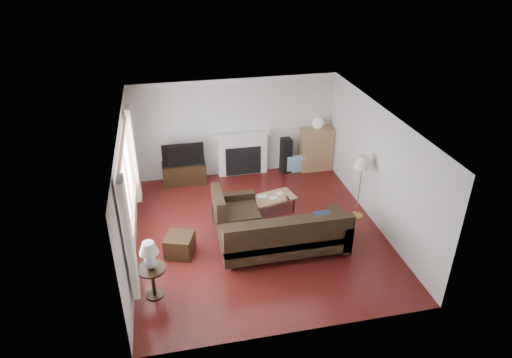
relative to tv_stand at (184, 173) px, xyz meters
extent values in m
cube|color=#511512|center=(1.35, -2.48, -0.26)|extent=(5.10, 5.60, 0.04)
cube|color=white|center=(1.35, -2.48, 2.24)|extent=(5.10, 5.60, 0.04)
cube|color=silver|center=(1.35, 0.27, 0.99)|extent=(5.00, 0.04, 2.50)
cube|color=silver|center=(1.35, -5.23, 0.99)|extent=(5.00, 0.04, 2.50)
cube|color=silver|center=(-1.15, -2.48, 0.99)|extent=(0.04, 5.50, 2.50)
cube|color=silver|center=(3.85, -2.48, 0.99)|extent=(0.04, 5.50, 2.50)
cube|color=#975938|center=(-1.10, -2.68, 1.29)|extent=(0.12, 2.74, 1.54)
cube|color=silver|center=(-1.05, -4.20, 1.14)|extent=(0.10, 0.35, 2.10)
cube|color=silver|center=(-1.05, -1.16, 1.14)|extent=(0.10, 0.35, 2.10)
cube|color=white|center=(1.50, 0.16, 0.31)|extent=(1.40, 0.26, 1.15)
cube|color=black|center=(0.00, 0.00, 0.00)|extent=(1.05, 0.47, 0.53)
imported|color=black|center=(0.00, 0.00, 0.55)|extent=(0.99, 0.13, 0.57)
cube|color=black|center=(0.20, 0.07, 0.17)|extent=(0.30, 0.34, 0.86)
cube|color=black|center=(2.61, 0.07, 0.19)|extent=(0.26, 0.31, 0.91)
cube|color=#9B7448|center=(3.40, 0.04, 0.30)|extent=(0.82, 0.39, 1.13)
sphere|color=white|center=(3.40, 0.04, 1.01)|extent=(0.28, 0.28, 0.28)
cube|color=black|center=(1.68, -3.20, 0.17)|extent=(2.65, 1.94, 0.86)
cube|color=#9E704C|center=(1.81, -1.76, -0.07)|extent=(1.07, 0.75, 0.38)
cube|color=black|center=(-0.30, -2.88, -0.05)|extent=(0.65, 0.65, 0.43)
cube|color=#BB9241|center=(3.57, -2.33, 0.47)|extent=(0.47, 0.47, 1.47)
cube|color=black|center=(-0.80, -3.95, 0.04)|extent=(0.48, 0.48, 0.60)
cube|color=silver|center=(-0.80, -3.95, 0.59)|extent=(0.32, 0.32, 0.51)
camera|label=1|loc=(-0.34, -10.11, 5.24)|focal=32.00mm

